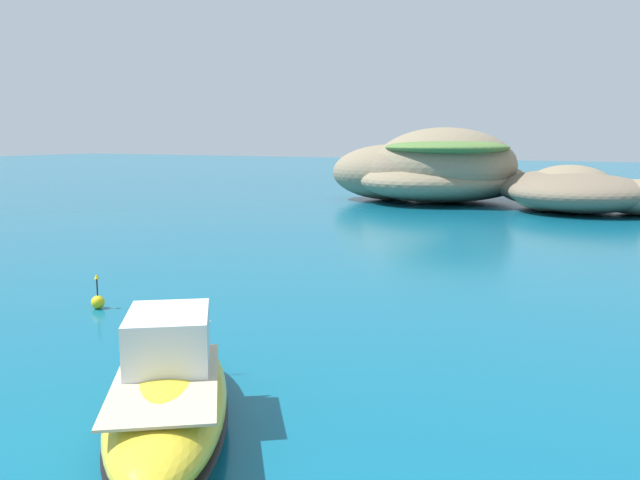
{
  "coord_description": "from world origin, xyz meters",
  "views": [
    {
      "loc": [
        11.41,
        -3.63,
        7.17
      ],
      "look_at": [
        -1.39,
        21.1,
        2.83
      ],
      "focal_mm": 37.59,
      "sensor_mm": 36.0,
      "label": 1
    }
  ],
  "objects_px": {
    "islet_large": "(436,171)",
    "islet_small": "(579,192)",
    "channel_buoy": "(98,301)",
    "motorboat_yellow": "(169,391)"
  },
  "relations": [
    {
      "from": "islet_small",
      "to": "islet_large",
      "type": "bearing_deg",
      "value": 171.95
    },
    {
      "from": "islet_large",
      "to": "channel_buoy",
      "type": "height_order",
      "value": "islet_large"
    },
    {
      "from": "islet_large",
      "to": "motorboat_yellow",
      "type": "distance_m",
      "value": 60.18
    },
    {
      "from": "channel_buoy",
      "to": "islet_large",
      "type": "bearing_deg",
      "value": 91.95
    },
    {
      "from": "motorboat_yellow",
      "to": "channel_buoy",
      "type": "height_order",
      "value": "motorboat_yellow"
    },
    {
      "from": "islet_small",
      "to": "channel_buoy",
      "type": "height_order",
      "value": "islet_small"
    },
    {
      "from": "islet_large",
      "to": "islet_small",
      "type": "xyz_separation_m",
      "value": [
        15.07,
        -2.13,
        -1.54
      ]
    },
    {
      "from": "channel_buoy",
      "to": "islet_small",
      "type": "bearing_deg",
      "value": 74.8
    },
    {
      "from": "islet_large",
      "to": "islet_small",
      "type": "height_order",
      "value": "islet_large"
    },
    {
      "from": "islet_large",
      "to": "islet_small",
      "type": "distance_m",
      "value": 15.3
    }
  ]
}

